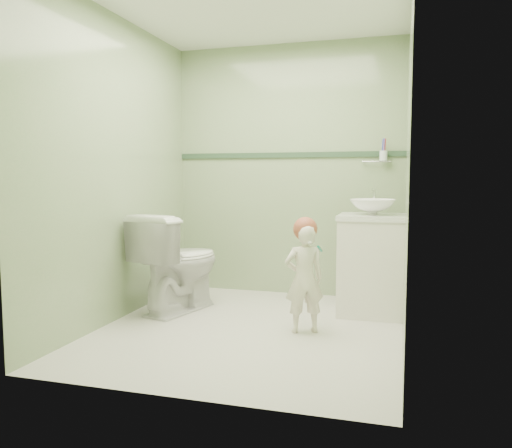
% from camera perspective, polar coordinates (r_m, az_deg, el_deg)
% --- Properties ---
extents(ground, '(2.50, 2.50, 0.00)m').
position_cam_1_polar(ground, '(3.89, -0.63, -11.71)').
color(ground, beige).
rests_on(ground, ground).
extents(room_shell, '(2.50, 2.54, 2.40)m').
position_cam_1_polar(room_shell, '(3.72, -0.64, 6.25)').
color(room_shell, '#8CAA78').
rests_on(room_shell, ground).
extents(trim_stripe, '(2.20, 0.02, 0.05)m').
position_cam_1_polar(trim_stripe, '(4.92, 3.55, 7.75)').
color(trim_stripe, '#2E4933').
rests_on(trim_stripe, room_shell).
extents(vanity, '(0.52, 0.50, 0.80)m').
position_cam_1_polar(vanity, '(4.33, 12.84, -4.65)').
color(vanity, white).
rests_on(vanity, ground).
extents(counter, '(0.54, 0.52, 0.04)m').
position_cam_1_polar(counter, '(4.28, 12.95, 0.77)').
color(counter, white).
rests_on(counter, vanity).
extents(basin, '(0.37, 0.37, 0.13)m').
position_cam_1_polar(basin, '(4.28, 12.97, 1.89)').
color(basin, white).
rests_on(basin, counter).
extents(faucet, '(0.03, 0.13, 0.18)m').
position_cam_1_polar(faucet, '(4.46, 13.13, 3.05)').
color(faucet, silver).
rests_on(faucet, counter).
extents(cup_holder, '(0.26, 0.07, 0.21)m').
position_cam_1_polar(cup_holder, '(4.75, 14.06, 7.48)').
color(cup_holder, silver).
rests_on(cup_holder, room_shell).
extents(toilet, '(0.67, 0.92, 0.84)m').
position_cam_1_polar(toilet, '(4.37, -8.68, -4.25)').
color(toilet, white).
rests_on(toilet, ground).
extents(toddler, '(0.34, 0.29, 0.80)m').
position_cam_1_polar(toddler, '(3.74, 5.44, -6.15)').
color(toddler, white).
rests_on(toddler, ground).
extents(hair_cap, '(0.18, 0.18, 0.18)m').
position_cam_1_polar(hair_cap, '(3.71, 5.56, -0.56)').
color(hair_cap, '#A04E35').
rests_on(hair_cap, toddler).
extents(teal_toothbrush, '(0.10, 0.14, 0.08)m').
position_cam_1_polar(teal_toothbrush, '(3.60, 7.08, -2.70)').
color(teal_toothbrush, '#0A7C64').
rests_on(teal_toothbrush, toddler).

